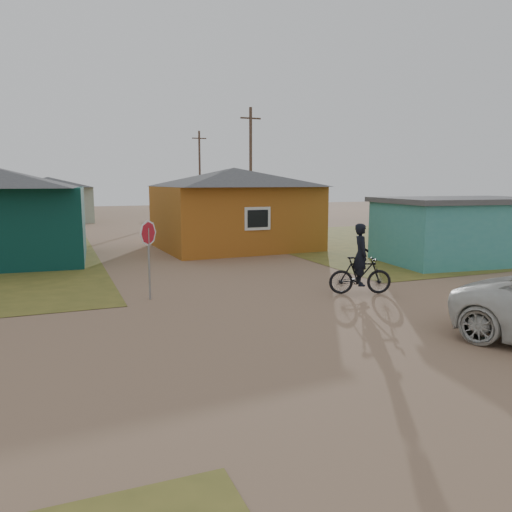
{
  "coord_description": "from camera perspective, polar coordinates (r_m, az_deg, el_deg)",
  "views": [
    {
      "loc": [
        -5.62,
        -9.01,
        3.24
      ],
      "look_at": [
        -0.78,
        3.0,
        1.3
      ],
      "focal_mm": 35.0,
      "sensor_mm": 36.0,
      "label": 1
    }
  ],
  "objects": [
    {
      "name": "house_beige_east",
      "position": [
        51.46,
        -4.31,
        6.95
      ],
      "size": [
        6.95,
        6.05,
        3.6
      ],
      "color": "gray",
      "rests_on": "ground"
    },
    {
      "name": "house_pale_west",
      "position": [
        43.03,
        -22.58,
        6.03
      ],
      "size": [
        7.04,
        6.15,
        3.6
      ],
      "color": "#98A68E",
      "rests_on": "ground"
    },
    {
      "name": "utility_pole_near",
      "position": [
        33.31,
        -0.61,
        10.06
      ],
      "size": [
        1.4,
        0.2,
        8.0
      ],
      "color": "brown",
      "rests_on": "ground"
    },
    {
      "name": "shed_turquoise",
      "position": [
        21.75,
        22.26,
        2.8
      ],
      "size": [
        6.71,
        4.93,
        2.6
      ],
      "color": "teal",
      "rests_on": "ground"
    },
    {
      "name": "ground",
      "position": [
        11.1,
        9.69,
        -8.57
      ],
      "size": [
        120.0,
        120.0,
        0.0
      ],
      "primitive_type": "plane",
      "color": "#926F54"
    },
    {
      "name": "utility_pole_far",
      "position": [
        48.81,
        -6.45,
        9.52
      ],
      "size": [
        1.4,
        0.2,
        8.0
      ],
      "color": "brown",
      "rests_on": "ground"
    },
    {
      "name": "house_yellow",
      "position": [
        24.43,
        -2.52,
        5.61
      ],
      "size": [
        7.72,
        6.76,
        3.9
      ],
      "color": "#A75B19",
      "rests_on": "ground"
    },
    {
      "name": "cyclist",
      "position": [
        14.72,
        11.85,
        -1.4
      ],
      "size": [
        1.89,
        1.08,
        2.06
      ],
      "color": "black",
      "rests_on": "ground"
    },
    {
      "name": "stop_sign",
      "position": [
        13.9,
        -12.2,
        1.74
      ],
      "size": [
        0.68,
        0.31,
        2.21
      ],
      "color": "gray",
      "rests_on": "ground"
    },
    {
      "name": "grass_ne",
      "position": [
        29.66,
        19.65,
        1.76
      ],
      "size": [
        20.0,
        18.0,
        0.0
      ],
      "primitive_type": "cube",
      "color": "olive",
      "rests_on": "ground"
    }
  ]
}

